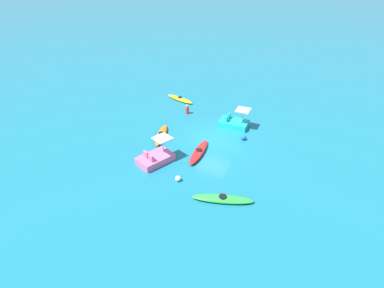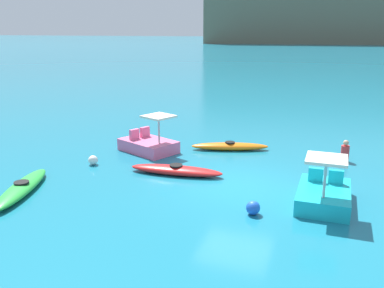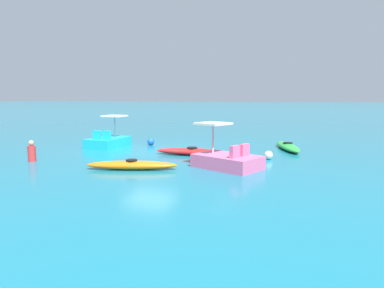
{
  "view_description": "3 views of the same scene",
  "coord_description": "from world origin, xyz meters",
  "px_view_note": "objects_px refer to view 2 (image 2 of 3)",
  "views": [
    {
      "loc": [
        -19.16,
        -6.84,
        11.95
      ],
      "look_at": [
        -2.41,
        0.8,
        0.74
      ],
      "focal_mm": 28.07,
      "sensor_mm": 36.0,
      "label": 1
    },
    {
      "loc": [
        2.9,
        -12.8,
        5.08
      ],
      "look_at": [
        -2.37,
        2.13,
        0.66
      ],
      "focal_mm": 38.42,
      "sensor_mm": 36.0,
      "label": 2
    },
    {
      "loc": [
        -7.37,
        14.63,
        2.57
      ],
      "look_at": [
        -2.27,
        0.13,
        0.49
      ],
      "focal_mm": 31.21,
      "sensor_mm": 36.0,
      "label": 3
    }
  ],
  "objects_px": {
    "kayak_orange": "(230,146)",
    "buoy_blue": "(253,208)",
    "person_near_shore": "(345,152)",
    "buoy_white": "(93,160)",
    "kayak_green": "(22,188)",
    "kayak_red": "(176,170)",
    "pedal_boat_cyan": "(324,194)",
    "pedal_boat_pink": "(149,144)"
  },
  "relations": [
    {
      "from": "kayak_green",
      "to": "kayak_orange",
      "type": "relative_size",
      "value": 1.07
    },
    {
      "from": "buoy_white",
      "to": "pedal_boat_pink",
      "type": "bearing_deg",
      "value": 61.99
    },
    {
      "from": "buoy_white",
      "to": "buoy_blue",
      "type": "relative_size",
      "value": 0.92
    },
    {
      "from": "kayak_orange",
      "to": "buoy_blue",
      "type": "xyz_separation_m",
      "value": [
        2.24,
        -6.1,
        0.04
      ]
    },
    {
      "from": "kayak_red",
      "to": "kayak_orange",
      "type": "bearing_deg",
      "value": 74.14
    },
    {
      "from": "kayak_red",
      "to": "kayak_orange",
      "type": "relative_size",
      "value": 1.03
    },
    {
      "from": "kayak_green",
      "to": "pedal_boat_pink",
      "type": "height_order",
      "value": "pedal_boat_pink"
    },
    {
      "from": "pedal_boat_cyan",
      "to": "pedal_boat_pink",
      "type": "bearing_deg",
      "value": 155.65
    },
    {
      "from": "kayak_green",
      "to": "pedal_boat_pink",
      "type": "bearing_deg",
      "value": 71.56
    },
    {
      "from": "kayak_green",
      "to": "kayak_orange",
      "type": "bearing_deg",
      "value": 53.75
    },
    {
      "from": "pedal_boat_pink",
      "to": "buoy_blue",
      "type": "distance_m",
      "value": 7.24
    },
    {
      "from": "kayak_orange",
      "to": "buoy_blue",
      "type": "distance_m",
      "value": 6.5
    },
    {
      "from": "kayak_orange",
      "to": "person_near_shore",
      "type": "height_order",
      "value": "person_near_shore"
    },
    {
      "from": "buoy_white",
      "to": "buoy_blue",
      "type": "distance_m",
      "value": 7.15
    },
    {
      "from": "kayak_orange",
      "to": "buoy_blue",
      "type": "height_order",
      "value": "buoy_blue"
    },
    {
      "from": "kayak_red",
      "to": "buoy_blue",
      "type": "relative_size",
      "value": 8.65
    },
    {
      "from": "kayak_green",
      "to": "buoy_blue",
      "type": "bearing_deg",
      "value": 6.74
    },
    {
      "from": "buoy_blue",
      "to": "pedal_boat_cyan",
      "type": "bearing_deg",
      "value": 36.73
    },
    {
      "from": "kayak_orange",
      "to": "kayak_green",
      "type": "bearing_deg",
      "value": -126.25
    },
    {
      "from": "kayak_orange",
      "to": "pedal_boat_cyan",
      "type": "distance_m",
      "value": 6.25
    },
    {
      "from": "buoy_white",
      "to": "buoy_blue",
      "type": "xyz_separation_m",
      "value": [
        6.75,
        -2.34,
        0.02
      ]
    },
    {
      "from": "kayak_orange",
      "to": "buoy_blue",
      "type": "relative_size",
      "value": 8.38
    },
    {
      "from": "buoy_white",
      "to": "kayak_orange",
      "type": "bearing_deg",
      "value": 39.82
    },
    {
      "from": "kayak_red",
      "to": "kayak_orange",
      "type": "xyz_separation_m",
      "value": [
        1.06,
        3.71,
        -0.0
      ]
    },
    {
      "from": "kayak_green",
      "to": "person_near_shore",
      "type": "bearing_deg",
      "value": 35.15
    },
    {
      "from": "kayak_green",
      "to": "kayak_orange",
      "type": "xyz_separation_m",
      "value": [
        5.11,
        6.97,
        -0.0
      ]
    },
    {
      "from": "buoy_white",
      "to": "person_near_shore",
      "type": "distance_m",
      "value": 9.95
    },
    {
      "from": "pedal_boat_cyan",
      "to": "person_near_shore",
      "type": "xyz_separation_m",
      "value": [
        0.62,
        4.67,
        0.05
      ]
    },
    {
      "from": "pedal_boat_cyan",
      "to": "person_near_shore",
      "type": "height_order",
      "value": "pedal_boat_cyan"
    },
    {
      "from": "pedal_boat_pink",
      "to": "buoy_white",
      "type": "xyz_separation_m",
      "value": [
        -1.26,
        -2.37,
        -0.15
      ]
    },
    {
      "from": "kayak_red",
      "to": "kayak_orange",
      "type": "distance_m",
      "value": 3.86
    },
    {
      "from": "buoy_blue",
      "to": "kayak_orange",
      "type": "bearing_deg",
      "value": 110.18
    },
    {
      "from": "kayak_green",
      "to": "buoy_blue",
      "type": "relative_size",
      "value": 9.0
    },
    {
      "from": "pedal_boat_cyan",
      "to": "person_near_shore",
      "type": "bearing_deg",
      "value": 82.46
    },
    {
      "from": "kayak_green",
      "to": "buoy_white",
      "type": "height_order",
      "value": "same"
    },
    {
      "from": "person_near_shore",
      "to": "buoy_blue",
      "type": "bearing_deg",
      "value": -112.24
    },
    {
      "from": "kayak_orange",
      "to": "pedal_boat_cyan",
      "type": "relative_size",
      "value": 1.38
    },
    {
      "from": "kayak_red",
      "to": "pedal_boat_cyan",
      "type": "relative_size",
      "value": 1.42
    },
    {
      "from": "buoy_white",
      "to": "person_near_shore",
      "type": "relative_size",
      "value": 0.42
    },
    {
      "from": "buoy_white",
      "to": "kayak_green",
      "type": "bearing_deg",
      "value": -100.58
    },
    {
      "from": "kayak_green",
      "to": "kayak_red",
      "type": "bearing_deg",
      "value": 38.77
    },
    {
      "from": "kayak_orange",
      "to": "pedal_boat_pink",
      "type": "distance_m",
      "value": 3.54
    }
  ]
}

